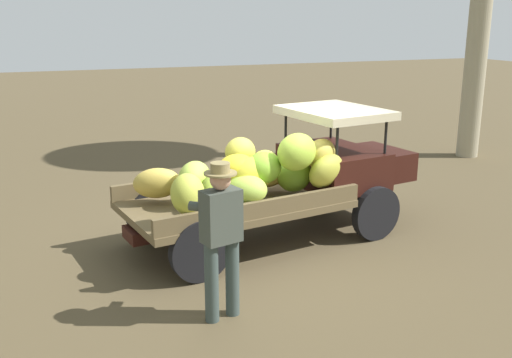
# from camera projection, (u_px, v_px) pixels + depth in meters

# --- Properties ---
(ground_plane) EXTENTS (60.00, 60.00, 0.00)m
(ground_plane) POSITION_uv_depth(u_px,v_px,m) (262.00, 241.00, 8.56)
(ground_plane) COLOR brown
(truck) EXTENTS (4.61, 2.29, 1.84)m
(truck) POSITION_uv_depth(u_px,v_px,m) (285.00, 177.00, 8.42)
(truck) COLOR black
(truck) RESTS_ON ground
(farmer) EXTENTS (0.53, 0.49, 1.73)m
(farmer) POSITION_uv_depth(u_px,v_px,m) (221.00, 232.00, 6.13)
(farmer) COLOR #384541
(farmer) RESTS_ON ground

